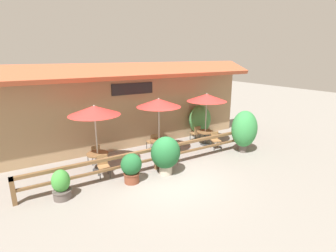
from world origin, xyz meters
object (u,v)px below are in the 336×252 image
object	(u,v)px
chair_middle_streetside	(167,149)
potted_plant_entrance_palm	(200,120)
patio_umbrella_near	(94,111)
dining_table_middle	(159,143)
chair_near_streetside	(103,165)
dining_table_far	(205,134)
chair_far_wallside	(196,133)
potted_plant_tall_tropical	(244,129)
patio_umbrella_far	(207,98)
chair_far_streetside	(215,139)
chair_middle_wallside	(153,141)
potted_plant_corner_fern	(166,154)
potted_plant_broad_leaf	(131,167)
potted_plant_small_flowering	(61,185)
chair_near_wallside	(94,153)
patio_umbrella_middle	(159,103)
dining_table_near	(98,157)

from	to	relation	value
chair_middle_streetside	potted_plant_entrance_palm	xyz separation A→B (m)	(3.29, 1.83, 0.55)
patio_umbrella_near	dining_table_middle	distance (m)	3.54
chair_near_streetside	dining_table_far	size ratio (longest dim) A/B	0.98
dining_table_middle	chair_middle_streetside	size ratio (longest dim) A/B	1.03
chair_far_wallside	potted_plant_tall_tropical	bearing A→B (deg)	109.33
patio_umbrella_far	chair_far_streetside	size ratio (longest dim) A/B	3.19
patio_umbrella_near	patio_umbrella_far	xyz separation A→B (m)	(5.75, 0.15, 0.00)
patio_umbrella_near	chair_middle_wallside	distance (m)	3.70
chair_far_wallside	potted_plant_corner_fern	distance (m)	4.43
potted_plant_broad_leaf	potted_plant_entrance_palm	bearing A→B (deg)	28.60
chair_middle_wallside	potted_plant_tall_tropical	xyz separation A→B (m)	(3.65, -2.49, 0.67)
chair_middle_streetside	chair_middle_wallside	size ratio (longest dim) A/B	1.00
chair_middle_streetside	patio_umbrella_far	xyz separation A→B (m)	(2.76, 0.69, 2.02)
potted_plant_broad_leaf	potted_plant_entrance_palm	world-z (taller)	potted_plant_entrance_palm
dining_table_far	chair_middle_wallside	bearing A→B (deg)	166.25
chair_far_streetside	chair_far_wallside	distance (m)	1.44
potted_plant_small_flowering	chair_middle_streetside	bearing A→B (deg)	12.67
chair_near_wallside	potted_plant_tall_tropical	xyz separation A→B (m)	(6.56, -2.38, 0.67)
chair_middle_wallside	dining_table_middle	bearing A→B (deg)	81.22
patio_umbrella_near	chair_near_wallside	distance (m)	2.14
patio_umbrella_near	chair_middle_streetside	distance (m)	3.65
patio_umbrella_middle	dining_table_far	distance (m)	3.39
potted_plant_corner_fern	potted_plant_tall_tropical	world-z (taller)	potted_plant_tall_tropical
chair_middle_streetside	patio_umbrella_near	bearing A→B (deg)	-179.41
chair_middle_wallside	potted_plant_small_flowering	size ratio (longest dim) A/B	0.83
chair_middle_streetside	potted_plant_small_flowering	xyz separation A→B (m)	(-4.69, -1.05, 0.01)
chair_far_streetside	potted_plant_tall_tropical	bearing A→B (deg)	-39.16
potted_plant_small_flowering	potted_plant_corner_fern	xyz separation A→B (m)	(3.86, -0.19, 0.37)
chair_middle_streetside	chair_near_streetside	bearing A→B (deg)	-165.95
chair_middle_wallside	potted_plant_small_flowering	xyz separation A→B (m)	(-4.69, -2.42, 0.01)
dining_table_middle	patio_umbrella_near	bearing A→B (deg)	-177.29
patio_umbrella_middle	potted_plant_tall_tropical	size ratio (longest dim) A/B	1.33
patio_umbrella_far	chair_far_streetside	xyz separation A→B (m)	(0.08, -0.72, -2.02)
chair_far_streetside	chair_far_wallside	bearing A→B (deg)	110.46
chair_far_streetside	potted_plant_broad_leaf	distance (m)	5.25
potted_plant_tall_tropical	patio_umbrella_middle	bearing A→B (deg)	153.76
patio_umbrella_near	potted_plant_small_flowering	world-z (taller)	patio_umbrella_near
patio_umbrella_far	chair_far_wallside	size ratio (longest dim) A/B	3.19
patio_umbrella_far	potted_plant_broad_leaf	xyz separation A→B (m)	(-5.03, -1.89, -1.89)
chair_far_streetside	potted_plant_corner_fern	world-z (taller)	potted_plant_corner_fern
chair_near_wallside	chair_near_streetside	bearing A→B (deg)	72.22
dining_table_near	potted_plant_entrance_palm	bearing A→B (deg)	11.60
patio_umbrella_middle	chair_far_wallside	size ratio (longest dim) A/B	3.19
dining_table_near	potted_plant_entrance_palm	world-z (taller)	potted_plant_entrance_palm
chair_middle_wallside	potted_plant_corner_fern	size ratio (longest dim) A/B	0.55
chair_middle_streetside	potted_plant_corner_fern	size ratio (longest dim) A/B	0.55
chair_middle_wallside	potted_plant_broad_leaf	world-z (taller)	potted_plant_broad_leaf
chair_middle_streetside	dining_table_far	world-z (taller)	chair_middle_streetside
dining_table_middle	chair_middle_wallside	xyz separation A→B (m)	(0.02, 0.68, -0.10)
chair_near_wallside	dining_table_far	size ratio (longest dim) A/B	0.98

